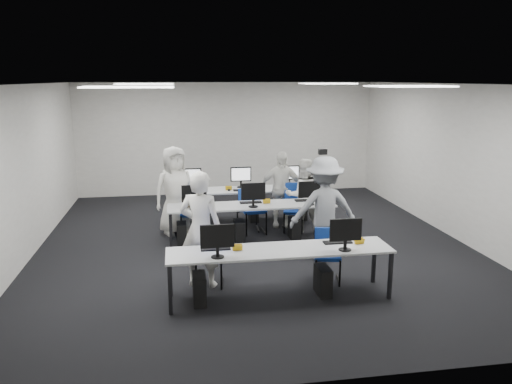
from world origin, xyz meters
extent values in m
plane|color=black|center=(0.00, 0.00, 0.00)|extent=(9.00, 9.00, 0.00)
plane|color=white|center=(0.00, 0.00, 3.00)|extent=(9.00, 9.00, 0.00)
cube|color=beige|center=(0.00, 4.50, 1.50)|extent=(8.00, 0.02, 3.00)
cube|color=beige|center=(0.00, -4.50, 1.50)|extent=(8.00, 0.02, 3.00)
cube|color=beige|center=(-4.00, 0.00, 1.50)|extent=(0.02, 9.00, 3.00)
cube|color=beige|center=(4.00, 0.00, 1.50)|extent=(0.02, 9.00, 3.00)
cube|color=white|center=(-2.00, -2.00, 2.98)|extent=(1.20, 0.60, 0.02)
cube|color=white|center=(2.00, -2.00, 2.98)|extent=(1.20, 0.60, 0.02)
cube|color=white|center=(-2.00, 2.00, 2.98)|extent=(1.20, 0.60, 0.02)
cube|color=white|center=(2.00, 2.00, 2.98)|extent=(1.20, 0.60, 0.02)
cube|color=#A9ABAE|center=(0.00, -2.40, 0.71)|extent=(3.20, 0.70, 0.03)
cube|color=black|center=(-1.55, -2.70, 0.35)|extent=(0.05, 0.05, 0.70)
cube|color=black|center=(-1.55, -2.10, 0.35)|extent=(0.05, 0.05, 0.70)
cube|color=black|center=(1.55, -2.70, 0.35)|extent=(0.05, 0.05, 0.70)
cube|color=black|center=(1.55, -2.10, 0.35)|extent=(0.05, 0.05, 0.70)
cube|color=#A9ABAE|center=(0.00, 0.20, 0.71)|extent=(3.20, 0.70, 0.03)
cube|color=black|center=(-1.55, -0.10, 0.35)|extent=(0.05, 0.05, 0.70)
cube|color=black|center=(-1.55, 0.50, 0.35)|extent=(0.05, 0.05, 0.70)
cube|color=black|center=(1.55, -0.10, 0.35)|extent=(0.05, 0.05, 0.70)
cube|color=black|center=(1.55, 0.50, 0.35)|extent=(0.05, 0.05, 0.70)
cube|color=#A9ABAE|center=(0.00, 1.60, 0.71)|extent=(3.20, 0.70, 0.03)
cube|color=black|center=(-1.55, 1.30, 0.35)|extent=(0.05, 0.05, 0.70)
cube|color=black|center=(-1.55, 1.90, 0.35)|extent=(0.05, 0.05, 0.70)
cube|color=black|center=(1.55, 1.30, 0.35)|extent=(0.05, 0.05, 0.70)
cube|color=black|center=(1.55, 1.90, 0.35)|extent=(0.05, 0.05, 0.70)
cube|color=#0D1EA9|center=(-0.90, -2.58, 1.03)|extent=(0.46, 0.04, 0.32)
cube|color=black|center=(-0.90, -2.26, 0.74)|extent=(0.42, 0.14, 0.02)
ellipsoid|color=black|center=(-0.60, -2.26, 0.75)|extent=(0.07, 0.10, 0.04)
cube|color=black|center=(-1.15, -2.40, 0.21)|extent=(0.18, 0.40, 0.42)
cube|color=white|center=(0.90, -2.58, 1.03)|extent=(0.46, 0.04, 0.32)
cube|color=black|center=(0.90, -2.26, 0.74)|extent=(0.42, 0.14, 0.02)
ellipsoid|color=black|center=(1.20, -2.26, 0.75)|extent=(0.07, 0.10, 0.04)
cube|color=black|center=(0.65, -2.40, 0.21)|extent=(0.18, 0.40, 0.42)
cube|color=white|center=(-1.10, 0.02, 1.03)|extent=(0.46, 0.04, 0.32)
cube|color=black|center=(-1.10, 0.34, 0.74)|extent=(0.42, 0.14, 0.02)
ellipsoid|color=black|center=(-0.80, 0.34, 0.75)|extent=(0.07, 0.10, 0.04)
cube|color=black|center=(-1.35, 0.20, 0.21)|extent=(0.18, 0.40, 0.42)
cube|color=white|center=(0.00, 0.02, 1.03)|extent=(0.46, 0.04, 0.32)
cube|color=black|center=(0.00, 0.34, 0.74)|extent=(0.42, 0.14, 0.02)
ellipsoid|color=black|center=(0.30, 0.34, 0.75)|extent=(0.07, 0.10, 0.04)
cube|color=black|center=(-0.25, 0.20, 0.21)|extent=(0.18, 0.40, 0.42)
cube|color=white|center=(1.10, 0.02, 1.03)|extent=(0.46, 0.04, 0.32)
cube|color=black|center=(1.10, 0.34, 0.74)|extent=(0.42, 0.14, 0.02)
ellipsoid|color=black|center=(1.40, 0.34, 0.75)|extent=(0.07, 0.10, 0.04)
cube|color=black|center=(0.85, 0.20, 0.21)|extent=(0.18, 0.40, 0.42)
cube|color=white|center=(-1.10, 1.78, 1.03)|extent=(0.46, 0.04, 0.32)
cube|color=black|center=(-1.10, 1.46, 0.74)|extent=(0.42, 0.14, 0.02)
ellipsoid|color=black|center=(-1.40, 1.46, 0.75)|extent=(0.07, 0.10, 0.04)
cube|color=black|center=(-0.85, 1.60, 0.21)|extent=(0.18, 0.40, 0.42)
cube|color=white|center=(0.00, 1.78, 1.03)|extent=(0.46, 0.04, 0.32)
cube|color=black|center=(0.00, 1.46, 0.74)|extent=(0.42, 0.14, 0.02)
ellipsoid|color=black|center=(-0.30, 1.46, 0.75)|extent=(0.07, 0.10, 0.04)
cube|color=black|center=(0.25, 1.60, 0.21)|extent=(0.18, 0.40, 0.42)
cube|color=white|center=(1.10, 1.78, 1.03)|extent=(0.46, 0.04, 0.32)
cube|color=black|center=(1.10, 1.46, 0.74)|extent=(0.42, 0.14, 0.02)
ellipsoid|color=black|center=(0.80, 1.46, 0.75)|extent=(0.07, 0.10, 0.04)
cube|color=black|center=(1.35, 1.60, 0.21)|extent=(0.18, 0.40, 0.42)
cube|color=navy|center=(-0.96, -1.77, 0.43)|extent=(0.46, 0.45, 0.06)
cube|color=navy|center=(-0.93, -1.58, 0.67)|extent=(0.40, 0.10, 0.34)
cube|color=navy|center=(0.85, -1.95, 0.42)|extent=(0.47, 0.46, 0.05)
cube|color=navy|center=(0.89, -1.77, 0.65)|extent=(0.38, 0.13, 0.33)
cube|color=navy|center=(-1.13, 0.78, 0.45)|extent=(0.49, 0.47, 0.06)
cube|color=navy|center=(-1.10, 0.97, 0.70)|extent=(0.41, 0.11, 0.35)
cube|color=navy|center=(0.12, 0.73, 0.47)|extent=(0.48, 0.46, 0.06)
cube|color=navy|center=(0.11, 0.94, 0.74)|extent=(0.44, 0.08, 0.37)
cube|color=navy|center=(0.95, 0.72, 0.42)|extent=(0.48, 0.47, 0.05)
cube|color=navy|center=(0.99, 0.90, 0.65)|extent=(0.38, 0.14, 0.33)
cube|color=navy|center=(-1.27, 1.12, 0.50)|extent=(0.55, 0.53, 0.07)
cube|color=navy|center=(-1.31, 0.91, 0.79)|extent=(0.46, 0.13, 0.39)
cube|color=navy|center=(0.04, 0.97, 0.47)|extent=(0.48, 0.46, 0.06)
cube|color=navy|center=(0.02, 0.77, 0.74)|extent=(0.43, 0.08, 0.37)
cube|color=navy|center=(1.07, 1.16, 0.50)|extent=(0.59, 0.57, 0.06)
cube|color=navy|center=(1.00, 0.96, 0.78)|extent=(0.45, 0.19, 0.39)
ellipsoid|color=olive|center=(-1.15, 0.21, 0.88)|extent=(0.39, 0.25, 0.31)
imported|color=silver|center=(-1.08, -1.78, 0.89)|extent=(0.76, 0.64, 1.78)
imported|color=silver|center=(1.14, 0.67, 0.76)|extent=(0.77, 0.61, 1.52)
imported|color=silver|center=(-1.45, 0.94, 0.89)|extent=(1.02, 0.85, 1.79)
imported|color=silver|center=(0.76, 1.10, 0.81)|extent=(1.00, 0.54, 1.62)
imported|color=gray|center=(1.07, -0.97, 0.91)|extent=(1.18, 0.69, 1.81)
cube|color=black|center=(1.08, -0.79, 1.87)|extent=(0.14, 0.18, 0.10)
camera|label=1|loc=(-1.42, -8.97, 3.09)|focal=35.00mm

